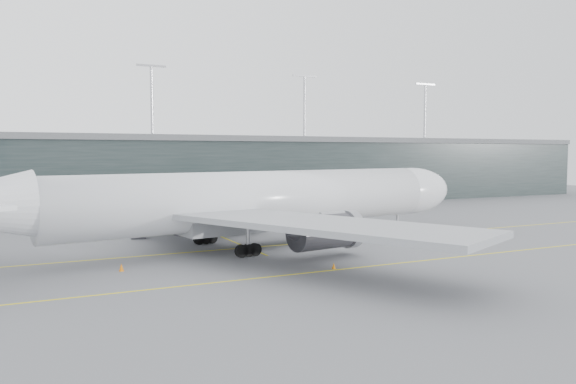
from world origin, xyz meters
name	(u,v)px	position (x,y,z in m)	size (l,w,h in m)	color
ground	(199,246)	(0.00, 0.00, 0.00)	(320.00, 320.00, 0.00)	slate
taxiline_a	(209,251)	(0.00, -4.00, 0.01)	(160.00, 0.25, 0.02)	yellow
taxiline_b	(262,278)	(0.00, -20.00, 0.01)	(160.00, 0.25, 0.02)	yellow
taxiline_lead_main	(192,225)	(5.00, 20.00, 0.01)	(0.25, 60.00, 0.02)	yellow
terminal	(120,171)	(0.00, 58.00, 7.62)	(240.00, 36.00, 29.00)	black
main_aircraft	(253,201)	(5.88, -3.71, 5.71)	(72.52, 67.47, 20.36)	white
jet_bridge	(304,193)	(26.23, 21.61, 4.46)	(18.32, 43.18, 5.96)	#2B2B30
gse_cart	(450,234)	(31.95, -9.72, 0.73)	(2.11, 1.54, 1.31)	#B40C13
baggage_dolly	(479,240)	(34.38, -12.45, 0.17)	(2.88, 2.31, 0.29)	#343338
uld_a	(138,232)	(-5.66, 9.19, 0.93)	(2.14, 1.81, 1.76)	#3A393F
uld_b	(163,227)	(-1.53, 12.56, 0.88)	(1.84, 1.48, 1.68)	#3A393F
uld_c	(182,229)	(0.52, 9.62, 0.95)	(2.34, 2.07, 1.81)	#3A393F
cone_nose	(451,230)	(36.33, -4.99, 0.33)	(0.42, 0.42, 0.67)	#FA460D
cone_wing_stbd	(334,266)	(8.05, -19.46, 0.31)	(0.39, 0.39, 0.61)	orange
cone_wing_port	(236,228)	(9.03, 10.96, 0.39)	(0.49, 0.49, 0.78)	red
cone_tail	(121,267)	(-11.28, -11.31, 0.39)	(0.49, 0.49, 0.78)	orange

